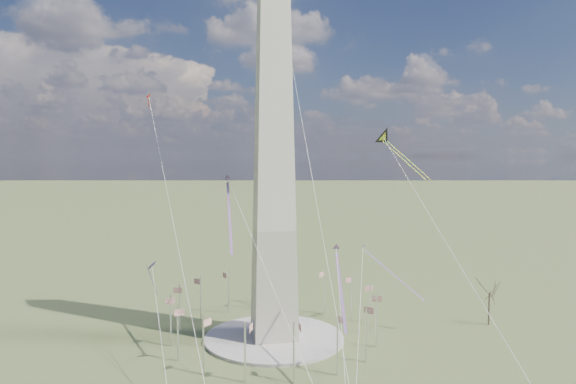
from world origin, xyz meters
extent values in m
plane|color=#51552A|center=(0.00, 0.00, 0.00)|extent=(2000.00, 2000.00, 0.00)
cylinder|color=#B7AFA8|center=(0.00, 0.00, 0.40)|extent=(36.00, 36.00, 0.80)
cylinder|color=silver|center=(26.00, 0.00, 6.50)|extent=(0.36, 0.36, 13.00)
cube|color=red|center=(26.00, 1.30, 11.80)|extent=(2.40, 0.08, 1.50)
cylinder|color=silver|center=(24.02, 9.95, 6.50)|extent=(0.36, 0.36, 13.00)
cube|color=red|center=(23.52, 11.15, 11.80)|extent=(2.25, 0.99, 1.50)
cylinder|color=silver|center=(18.38, 18.38, 6.50)|extent=(0.36, 0.36, 13.00)
cube|color=red|center=(17.47, 19.30, 11.80)|extent=(1.75, 1.75, 1.50)
cylinder|color=silver|center=(9.95, 24.02, 6.50)|extent=(0.36, 0.36, 13.00)
cube|color=red|center=(8.75, 24.52, 11.80)|extent=(0.99, 2.25, 1.50)
cylinder|color=silver|center=(0.00, 26.00, 6.50)|extent=(0.36, 0.36, 13.00)
cube|color=red|center=(-1.30, 26.00, 11.80)|extent=(0.08, 2.40, 1.50)
cylinder|color=silver|center=(-9.95, 24.02, 6.50)|extent=(0.36, 0.36, 13.00)
cube|color=red|center=(-11.15, 23.52, 11.80)|extent=(0.99, 2.25, 1.50)
cylinder|color=silver|center=(-18.38, 18.38, 6.50)|extent=(0.36, 0.36, 13.00)
cube|color=red|center=(-19.30, 17.47, 11.80)|extent=(1.75, 1.75, 1.50)
cylinder|color=silver|center=(-24.02, 9.95, 6.50)|extent=(0.36, 0.36, 13.00)
cube|color=red|center=(-24.52, 8.75, 11.80)|extent=(2.25, 0.99, 1.50)
cylinder|color=silver|center=(-26.00, 0.00, 6.50)|extent=(0.36, 0.36, 13.00)
cube|color=red|center=(-26.00, -1.30, 11.80)|extent=(2.40, 0.08, 1.50)
cylinder|color=silver|center=(-24.02, -9.95, 6.50)|extent=(0.36, 0.36, 13.00)
cube|color=red|center=(-23.52, -11.15, 11.80)|extent=(2.25, 0.99, 1.50)
cylinder|color=silver|center=(-18.38, -18.38, 6.50)|extent=(0.36, 0.36, 13.00)
cube|color=red|center=(-17.47, -19.30, 11.80)|extent=(1.75, 1.75, 1.50)
cylinder|color=silver|center=(-9.95, -24.02, 6.50)|extent=(0.36, 0.36, 13.00)
cube|color=red|center=(-8.75, -24.52, 11.80)|extent=(0.99, 2.25, 1.50)
cylinder|color=silver|center=(0.00, -26.00, 6.50)|extent=(0.36, 0.36, 13.00)
cube|color=red|center=(1.30, -26.00, 11.80)|extent=(0.08, 2.40, 1.50)
cylinder|color=silver|center=(9.95, -24.02, 6.50)|extent=(0.36, 0.36, 13.00)
cube|color=red|center=(11.15, -23.52, 11.80)|extent=(0.99, 2.25, 1.50)
cylinder|color=silver|center=(18.38, -18.38, 6.50)|extent=(0.36, 0.36, 13.00)
cube|color=red|center=(19.30, -17.47, 11.80)|extent=(1.75, 1.75, 1.50)
cylinder|color=silver|center=(24.02, -9.95, 6.50)|extent=(0.36, 0.36, 13.00)
cube|color=red|center=(24.52, -8.75, 11.80)|extent=(2.25, 0.99, 1.50)
cylinder|color=#4B3A2D|center=(60.99, 0.22, 4.56)|extent=(0.39, 0.39, 9.11)
cube|color=orange|center=(37.66, 3.66, 46.24)|extent=(7.34, 13.30, 10.39)
cube|color=orange|center=(35.99, 2.77, 46.24)|extent=(7.34, 13.30, 10.39)
cube|color=navy|center=(-30.41, 1.44, 20.23)|extent=(2.22, 3.03, 2.29)
cube|color=red|center=(-30.41, 1.44, 16.45)|extent=(2.51, 1.92, 7.92)
cube|color=red|center=(10.85, -23.30, 18.60)|extent=(4.19, 19.77, 12.52)
cube|color=red|center=(-11.78, -7.24, 33.27)|extent=(1.36, 23.10, 14.46)
cube|color=red|center=(34.27, 4.60, 14.49)|extent=(12.31, 14.52, 11.56)
cube|color=red|center=(-33.59, 41.53, 66.30)|extent=(1.64, 1.53, 1.67)
cube|color=red|center=(-33.59, 41.53, 64.47)|extent=(0.28, 1.44, 3.83)
cube|color=white|center=(12.45, 42.35, 80.00)|extent=(1.07, 1.76, 1.54)
cube|color=white|center=(12.45, 42.35, 78.32)|extent=(0.64, 1.34, 3.53)
camera|label=1|loc=(-20.28, -127.91, 47.22)|focal=32.00mm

